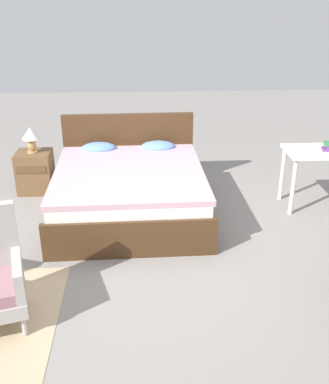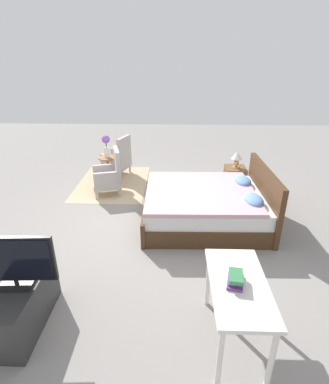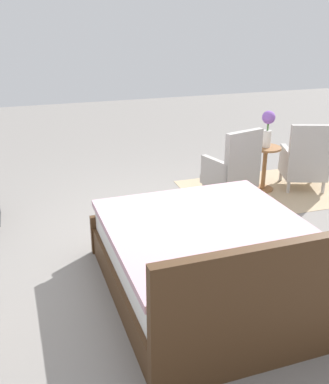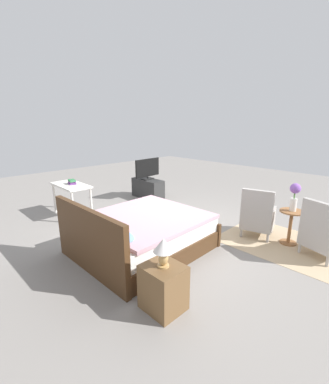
# 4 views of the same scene
# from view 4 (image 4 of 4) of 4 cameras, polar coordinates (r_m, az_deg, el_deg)

# --- Properties ---
(ground_plane) EXTENTS (16.00, 16.00, 0.00)m
(ground_plane) POSITION_cam_4_polar(r_m,az_deg,el_deg) (5.09, 2.48, -8.54)
(ground_plane) COLOR gray
(floor_rug) EXTENTS (2.10, 1.50, 0.01)m
(floor_rug) POSITION_cam_4_polar(r_m,az_deg,el_deg) (5.01, 25.40, -10.48)
(floor_rug) COLOR tan
(floor_rug) RESTS_ON ground_plane
(bed) EXTENTS (1.76, 2.04, 0.96)m
(bed) POSITION_cam_4_polar(r_m,az_deg,el_deg) (4.25, -5.35, -9.19)
(bed) COLOR #472D19
(bed) RESTS_ON ground_plane
(armchair_by_window_left) EXTENTS (0.69, 0.69, 0.92)m
(armchair_by_window_left) POSITION_cam_4_polar(r_m,az_deg,el_deg) (4.69, 31.77, -8.04)
(armchair_by_window_left) COLOR #ADA8A3
(armchair_by_window_left) RESTS_ON floor_rug
(armchair_by_window_right) EXTENTS (0.67, 0.67, 0.92)m
(armchair_by_window_right) POSITION_cam_4_polar(r_m,az_deg,el_deg) (5.00, 19.96, -5.23)
(armchair_by_window_right) COLOR #ADA8A3
(armchair_by_window_right) RESTS_ON floor_rug
(side_table) EXTENTS (0.40, 0.40, 0.60)m
(side_table) POSITION_cam_4_polar(r_m,az_deg,el_deg) (4.94, 26.22, -6.22)
(side_table) COLOR #936038
(side_table) RESTS_ON ground_plane
(flower_vase) EXTENTS (0.17, 0.17, 0.48)m
(flower_vase) POSITION_cam_4_polar(r_m,az_deg,el_deg) (4.79, 26.95, -0.43)
(flower_vase) COLOR silver
(flower_vase) RESTS_ON side_table
(nightstand) EXTENTS (0.44, 0.41, 0.54)m
(nightstand) POSITION_cam_4_polar(r_m,az_deg,el_deg) (3.06, -0.26, -20.45)
(nightstand) COLOR brown
(nightstand) RESTS_ON ground_plane
(table_lamp) EXTENTS (0.22, 0.22, 0.33)m
(table_lamp) POSITION_cam_4_polar(r_m,az_deg,el_deg) (2.81, -0.28, -12.44)
(table_lamp) COLOR tan
(table_lamp) RESTS_ON nightstand
(tv_stand) EXTENTS (0.96, 0.40, 0.52)m
(tv_stand) POSITION_cam_4_polar(r_m,az_deg,el_deg) (7.18, -3.71, 0.80)
(tv_stand) COLOR #2D2D2D
(tv_stand) RESTS_ON ground_plane
(tv_flatscreen) EXTENTS (0.22, 0.84, 0.57)m
(tv_flatscreen) POSITION_cam_4_polar(r_m,az_deg,el_deg) (7.06, -3.80, 5.19)
(tv_flatscreen) COLOR black
(tv_flatscreen) RESTS_ON tv_stand
(vanity_desk) EXTENTS (1.04, 0.52, 0.72)m
(vanity_desk) POSITION_cam_4_polar(r_m,az_deg,el_deg) (6.07, -20.04, 0.64)
(vanity_desk) COLOR silver
(vanity_desk) RESTS_ON ground_plane
(book_stack) EXTENTS (0.25, 0.19, 0.10)m
(book_stack) POSITION_cam_4_polar(r_m,az_deg,el_deg) (6.05, -19.86, 2.12)
(book_stack) COLOR #66387A
(book_stack) RESTS_ON vanity_desk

